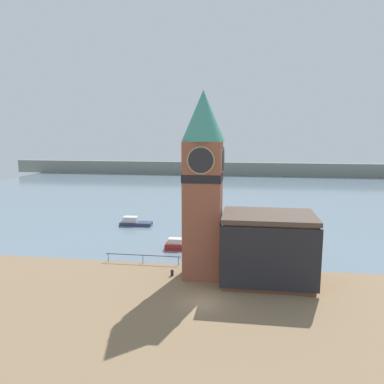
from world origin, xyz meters
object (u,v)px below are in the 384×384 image
at_px(clock_tower, 203,180).
at_px(pier_building, 268,248).
at_px(mooring_bollard_near, 172,272).
at_px(boat_far, 134,222).
at_px(boat_near, 180,245).

bearing_deg(clock_tower, pier_building, -5.71).
relative_size(clock_tower, mooring_bollard_near, 28.53).
bearing_deg(pier_building, clock_tower, 174.29).
bearing_deg(boat_far, mooring_bollard_near, -64.70).
relative_size(pier_building, mooring_bollard_near, 13.76).
xyz_separation_m(pier_building, boat_near, (-11.80, 9.99, -3.30)).
distance_m(pier_building, boat_near, 15.81).
xyz_separation_m(boat_near, mooring_bollard_near, (0.87, -9.95, -0.20)).
bearing_deg(mooring_bollard_near, clock_tower, 11.13).
bearing_deg(mooring_bollard_near, boat_near, 95.02).
xyz_separation_m(boat_far, mooring_bollard_near, (11.41, -22.48, -0.17)).
height_order(clock_tower, pier_building, clock_tower).
bearing_deg(boat_far, boat_near, -51.56).
bearing_deg(mooring_bollard_near, boat_far, 116.91).
bearing_deg(clock_tower, mooring_bollard_near, -168.87).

